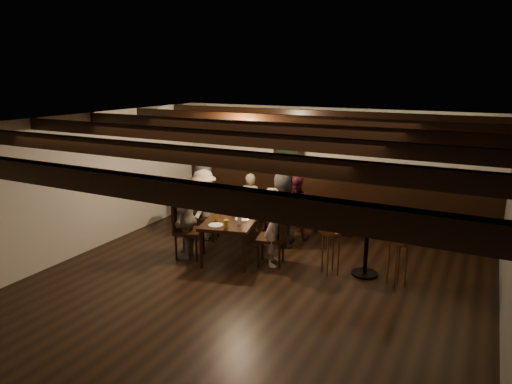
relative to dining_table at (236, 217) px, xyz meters
The scene contains 27 objects.
room 1.10m from the dining_table, 51.42° to the left, with size 7.00×7.00×7.00m.
dining_table is the anchor object (origin of this frame).
chair_left_near 0.92m from the dining_table, 162.48° to the left, with size 0.48×0.48×0.87m.
chair_left_far 0.91m from the dining_table, 133.46° to the right, with size 0.54×0.54×0.97m.
chair_right_near 0.91m from the dining_table, 46.54° to the left, with size 0.54×0.54×0.97m.
chair_right_far 0.91m from the dining_table, 17.46° to the right, with size 0.53×0.53×0.94m.
person_bench_left 1.27m from the dining_table, 149.55° to the left, with size 0.68×0.44×1.38m, color #2B2B2E.
person_bench_centre 1.05m from the dining_table, 104.55° to the left, with size 0.43×0.28×1.18m, color gray.
person_bench_right 1.27m from the dining_table, 59.55° to the left, with size 0.59×0.46×1.22m, color maroon.
person_left_near 0.88m from the dining_table, 163.58° to the left, with size 0.86×0.50×1.34m, color gray.
person_left_far 0.88m from the dining_table, 134.49° to the right, with size 0.81×0.34×1.38m, color slate.
person_right_near 0.88m from the dining_table, 45.51° to the left, with size 0.66×0.43×1.36m, color #242326.
person_right_far 0.87m from the dining_table, 16.42° to the right, with size 0.47×0.31×1.29m, color #AA9890.
pint_a 0.76m from the dining_table, 126.35° to the left, with size 0.07×0.07×0.14m, color #BF7219.
pint_b 0.71m from the dining_table, 83.51° to the left, with size 0.07×0.07×0.14m, color #BF7219.
pint_c 0.34m from the dining_table, behind, with size 0.07×0.07×0.14m, color #BF7219.
pint_d 0.38m from the dining_table, 48.24° to the left, with size 0.07×0.07×0.14m, color silver.
pint_e 0.52m from the dining_table, 101.50° to the right, with size 0.07×0.07×0.14m, color #BF7219.
pint_f 0.60m from the dining_table, 55.47° to the right, with size 0.07×0.07×0.14m, color silver.
pint_g 0.81m from the dining_table, 71.88° to the right, with size 0.07×0.07×0.14m, color #BF7219.
plate_near 0.72m from the dining_table, 87.55° to the right, with size 0.24×0.24×0.01m, color white.
plate_far 0.36m from the dining_table, 44.49° to the right, with size 0.24×0.24×0.01m, color white.
condiment_caddy 0.13m from the dining_table, 75.45° to the right, with size 0.15×0.10×0.12m, color black.
candle 0.33m from the dining_table, 82.75° to the left, with size 0.05×0.05×0.05m, color beige.
high_top_table 2.27m from the dining_table, ahead, with size 0.55×0.55×0.98m.
bar_stool_left 1.80m from the dining_table, ahead, with size 0.32×0.34×0.99m.
bar_stool_right 2.79m from the dining_table, ahead, with size 0.33×0.35×0.99m.
Camera 1 is at (2.85, -5.15, 3.04)m, focal length 32.00 mm.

